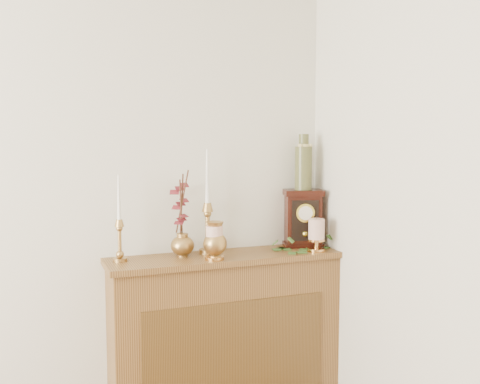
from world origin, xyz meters
name	(u,v)px	position (x,y,z in m)	size (l,w,h in m)	color
console_shelf	(226,346)	(1.40, 2.10, 0.44)	(1.24, 0.34, 0.93)	brown
candlestick_left	(120,233)	(0.86, 2.13, 1.07)	(0.07, 0.07, 0.43)	#B08A46
candlestick_center	(208,220)	(1.32, 2.16, 1.11)	(0.09, 0.09, 0.55)	#B08A46
bud_vase	(215,241)	(1.31, 2.00, 1.02)	(0.12, 0.12, 0.19)	#B08A46
ginger_jar	(181,217)	(1.18, 2.17, 1.13)	(0.18, 0.20, 0.45)	#B08A46
pillar_candle_left	(214,241)	(1.31, 2.00, 1.03)	(0.09, 0.09, 0.18)	#CF9148
pillar_candle_right	(316,233)	(1.88, 2.00, 1.03)	(0.10, 0.10, 0.19)	#CF9148
ivy_garland	(301,249)	(1.80, 2.03, 0.94)	(0.47, 0.17, 0.08)	#365F24
mantel_clock	(303,219)	(1.88, 2.16, 1.09)	(0.25, 0.20, 0.32)	black
ceramic_vase	(303,165)	(1.88, 2.16, 1.39)	(0.10, 0.10, 0.31)	#172F22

